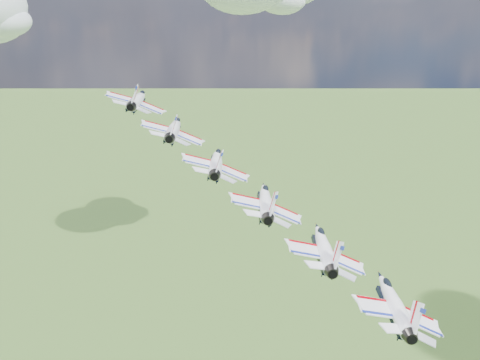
# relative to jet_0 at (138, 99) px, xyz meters

# --- Properties ---
(jet_0) EXTENTS (12.94, 16.62, 7.84)m
(jet_0) POSITION_rel_jet_0_xyz_m (0.00, 0.00, 0.00)
(jet_0) COLOR silver
(jet_1) EXTENTS (12.94, 16.62, 7.84)m
(jet_1) POSITION_rel_jet_0_xyz_m (8.28, -7.43, -3.44)
(jet_1) COLOR white
(jet_2) EXTENTS (12.94, 16.62, 7.84)m
(jet_2) POSITION_rel_jet_0_xyz_m (16.56, -14.85, -6.88)
(jet_2) COLOR silver
(jet_3) EXTENTS (12.94, 16.62, 7.84)m
(jet_3) POSITION_rel_jet_0_xyz_m (24.84, -22.28, -10.32)
(jet_3) COLOR silver
(jet_4) EXTENTS (12.94, 16.62, 7.84)m
(jet_4) POSITION_rel_jet_0_xyz_m (33.12, -29.70, -13.76)
(jet_4) COLOR white
(jet_5) EXTENTS (12.94, 16.62, 7.84)m
(jet_5) POSITION_rel_jet_0_xyz_m (41.40, -37.13, -17.20)
(jet_5) COLOR white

